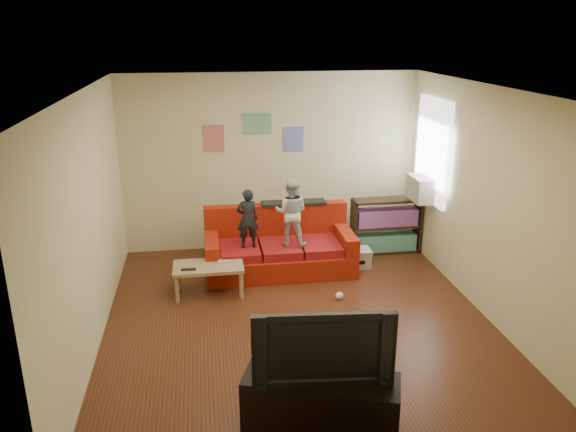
{
  "coord_description": "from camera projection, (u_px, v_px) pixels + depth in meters",
  "views": [
    {
      "loc": [
        -1.03,
        -5.83,
        3.32
      ],
      "look_at": [
        0.0,
        0.8,
        1.05
      ],
      "focal_mm": 35.0,
      "sensor_mm": 36.0,
      "label": 1
    }
  ],
  "objects": [
    {
      "name": "child_a",
      "position": [
        248.0,
        219.0,
        7.61
      ],
      "size": [
        0.31,
        0.21,
        0.83
      ],
      "primitive_type": "imported",
      "rotation": [
        0.0,
        0.0,
        3.2
      ],
      "color": "black",
      "rests_on": "sofa"
    },
    {
      "name": "sofa",
      "position": [
        279.0,
        249.0,
        8.01
      ],
      "size": [
        2.08,
        0.96,
        0.92
      ],
      "color": "#A9220D",
      "rests_on": "ground"
    },
    {
      "name": "artwork_center",
      "position": [
        257.0,
        124.0,
        8.34
      ],
      "size": [
        0.42,
        0.01,
        0.32
      ],
      "primitive_type": "cube",
      "color": "#72B27F",
      "rests_on": "room_shell"
    },
    {
      "name": "bookshelf",
      "position": [
        386.0,
        228.0,
        8.62
      ],
      "size": [
        1.06,
        0.32,
        0.85
      ],
      "color": "black",
      "rests_on": "ground"
    },
    {
      "name": "television",
      "position": [
        322.0,
        343.0,
        4.63
      ],
      "size": [
        1.18,
        0.27,
        0.68
      ],
      "primitive_type": "imported",
      "rotation": [
        0.0,
        0.0,
        -0.1
      ],
      "color": "black",
      "rests_on": "tv_stand"
    },
    {
      "name": "child_b",
      "position": [
        291.0,
        212.0,
        7.67
      ],
      "size": [
        0.55,
        0.48,
        0.94
      ],
      "primitive_type": "imported",
      "rotation": [
        0.0,
        0.0,
        2.82
      ],
      "color": "silver",
      "rests_on": "sofa"
    },
    {
      "name": "artwork_left",
      "position": [
        214.0,
        138.0,
        8.31
      ],
      "size": [
        0.3,
        0.01,
        0.4
      ],
      "primitive_type": "cube",
      "color": "#D87266",
      "rests_on": "room_shell"
    },
    {
      "name": "window",
      "position": [
        432.0,
        151.0,
        8.01
      ],
      "size": [
        0.04,
        1.08,
        1.48
      ],
      "primitive_type": "cube",
      "color": "white",
      "rests_on": "room_shell"
    },
    {
      "name": "file_box",
      "position": [
        357.0,
        258.0,
        8.14
      ],
      "size": [
        0.39,
        0.3,
        0.27
      ],
      "color": "silver",
      "rests_on": "ground"
    },
    {
      "name": "artwork_right",
      "position": [
        294.0,
        139.0,
        8.5
      ],
      "size": [
        0.3,
        0.01,
        0.38
      ],
      "primitive_type": "cube",
      "color": "#727FCC",
      "rests_on": "room_shell"
    },
    {
      "name": "tv_stand",
      "position": [
        321.0,
        403.0,
        4.82
      ],
      "size": [
        1.39,
        0.86,
        0.5
      ],
      "primitive_type": "cube",
      "rotation": [
        0.0,
        0.0,
        -0.35
      ],
      "color": "black",
      "rests_on": "ground"
    },
    {
      "name": "game_controller",
      "position": [
        224.0,
        262.0,
        7.3
      ],
      "size": [
        0.15,
        0.07,
        0.03
      ],
      "primitive_type": "cube",
      "rotation": [
        0.0,
        0.0,
        -0.22
      ],
      "color": "white",
      "rests_on": "coffee_table"
    },
    {
      "name": "ac_unit",
      "position": [
        421.0,
        189.0,
        8.18
      ],
      "size": [
        0.28,
        0.55,
        0.35
      ],
      "primitive_type": "cube",
      "color": "#B7B2A3",
      "rests_on": "window"
    },
    {
      "name": "room_shell",
      "position": [
        299.0,
        213.0,
        6.24
      ],
      "size": [
        4.52,
        5.02,
        2.72
      ],
      "color": "#572B16",
      "rests_on": "ground"
    },
    {
      "name": "tissue",
      "position": [
        340.0,
        296.0,
        7.18
      ],
      "size": [
        0.12,
        0.12,
        0.1
      ],
      "primitive_type": "sphere",
      "rotation": [
        0.0,
        0.0,
        -0.28
      ],
      "color": "white",
      "rests_on": "ground"
    },
    {
      "name": "coffee_table",
      "position": [
        208.0,
        269.0,
        7.24
      ],
      "size": [
        0.9,
        0.49,
        0.4
      ],
      "color": "tan",
      "rests_on": "ground"
    },
    {
      "name": "remote",
      "position": [
        188.0,
        269.0,
        7.07
      ],
      "size": [
        0.19,
        0.06,
        0.02
      ],
      "primitive_type": "cube",
      "rotation": [
        0.0,
        0.0,
        -0.05
      ],
      "color": "black",
      "rests_on": "coffee_table"
    }
  ]
}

